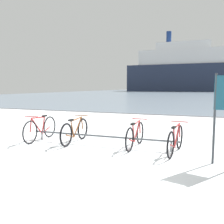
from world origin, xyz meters
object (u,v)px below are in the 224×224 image
Objects in this scene: bicycle_2 at (135,135)px; ferry_ship at (184,71)px; bicycle_1 at (75,131)px; bicycle_0 at (40,129)px; bicycle_3 at (176,140)px.

bicycle_2 is 83.55m from ferry_ship.
bicycle_1 reaches higher than bicycle_2.
ferry_ship is at bearing 91.41° from bicycle_0.
bicycle_1 is 83.54m from ferry_ship.
bicycle_1 is 1.05× the size of bicycle_2.
bicycle_2 is (1.90, 0.09, -0.01)m from bicycle_1.
bicycle_3 is at bearing -0.43° from bicycle_0.
bicycle_3 reaches higher than bicycle_2.
bicycle_3 is (3.04, -0.14, -0.01)m from bicycle_1.
bicycle_0 reaches higher than bicycle_1.
bicycle_3 is at bearing -85.67° from ferry_ship.
bicycle_2 is at bearing 2.74° from bicycle_1.
bicycle_1 reaches higher than bicycle_3.
bicycle_0 reaches higher than bicycle_3.
ferry_ship is (-5.16, 83.12, 6.72)m from bicycle_2.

